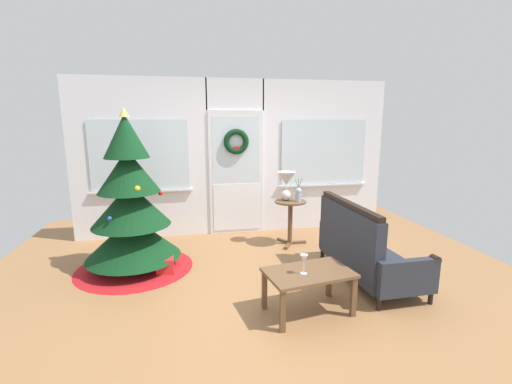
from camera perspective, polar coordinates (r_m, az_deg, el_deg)
ground_plane at (r=4.27m, az=0.76°, el=-14.77°), size 6.76×6.76×0.00m
back_wall_with_door at (r=5.92m, az=-3.29°, el=5.58°), size 5.20×0.19×2.55m
christmas_tree at (r=4.74m, az=-19.47°, el=-3.30°), size 1.48×1.48×2.05m
settee_sofa at (r=4.48m, az=16.71°, el=-8.76°), size 0.76×1.58×0.96m
side_table at (r=5.44m, az=5.55°, el=-3.48°), size 0.50×0.48×0.69m
table_lamp at (r=5.35m, az=4.91°, el=1.61°), size 0.28×0.28×0.44m
flower_vase at (r=5.34m, az=6.82°, el=-0.29°), size 0.11×0.10×0.35m
coffee_table at (r=3.62m, az=8.47°, el=-13.48°), size 0.92×0.66×0.44m
wine_glass at (r=3.48m, az=7.72°, el=-10.79°), size 0.08×0.08×0.20m
gift_box at (r=4.65m, az=-14.43°, el=-11.49°), size 0.21×0.19×0.21m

